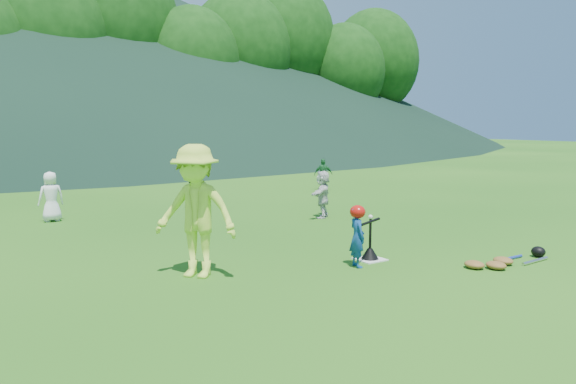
{
  "coord_description": "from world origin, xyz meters",
  "views": [
    {
      "loc": [
        -6.3,
        -6.95,
        2.32
      ],
      "look_at": [
        0.0,
        2.5,
        0.9
      ],
      "focal_mm": 35.0,
      "sensor_mm": 36.0,
      "label": 1
    }
  ],
  "objects_px": {
    "home_plate": "(370,259)",
    "fielder_c": "(323,174)",
    "fielder_d": "(323,194)",
    "fielder_b": "(191,178)",
    "equipment_pile": "(504,261)",
    "batter_child": "(357,237)",
    "fielder_a": "(51,197)",
    "adult_coach": "(196,211)",
    "batting_tee": "(370,252)"
  },
  "relations": [
    {
      "from": "fielder_a",
      "to": "adult_coach",
      "type": "bearing_deg",
      "value": 94.03
    },
    {
      "from": "fielder_b",
      "to": "equipment_pile",
      "type": "bearing_deg",
      "value": 108.41
    },
    {
      "from": "home_plate",
      "to": "fielder_b",
      "type": "height_order",
      "value": "fielder_b"
    },
    {
      "from": "fielder_b",
      "to": "batting_tee",
      "type": "bearing_deg",
      "value": 99.34
    },
    {
      "from": "batter_child",
      "to": "adult_coach",
      "type": "height_order",
      "value": "adult_coach"
    },
    {
      "from": "adult_coach",
      "to": "fielder_a",
      "type": "bearing_deg",
      "value": 148.17
    },
    {
      "from": "adult_coach",
      "to": "fielder_c",
      "type": "distance_m",
      "value": 11.25
    },
    {
      "from": "home_plate",
      "to": "adult_coach",
      "type": "height_order",
      "value": "adult_coach"
    },
    {
      "from": "adult_coach",
      "to": "fielder_d",
      "type": "relative_size",
      "value": 1.73
    },
    {
      "from": "adult_coach",
      "to": "fielder_c",
      "type": "relative_size",
      "value": 1.86
    },
    {
      "from": "batter_child",
      "to": "batting_tee",
      "type": "relative_size",
      "value": 1.44
    },
    {
      "from": "fielder_b",
      "to": "batting_tee",
      "type": "xyz_separation_m",
      "value": [
        -1.06,
        -9.7,
        -0.42
      ]
    },
    {
      "from": "fielder_a",
      "to": "fielder_c",
      "type": "distance_m",
      "value": 9.17
    },
    {
      "from": "batter_child",
      "to": "batting_tee",
      "type": "height_order",
      "value": "batter_child"
    },
    {
      "from": "fielder_b",
      "to": "equipment_pile",
      "type": "relative_size",
      "value": 0.61
    },
    {
      "from": "batter_child",
      "to": "fielder_a",
      "type": "distance_m",
      "value": 7.87
    },
    {
      "from": "batter_child",
      "to": "fielder_c",
      "type": "distance_m",
      "value": 10.36
    },
    {
      "from": "adult_coach",
      "to": "fielder_a",
      "type": "relative_size",
      "value": 1.7
    },
    {
      "from": "home_plate",
      "to": "fielder_c",
      "type": "xyz_separation_m",
      "value": [
        5.35,
        8.34,
        0.53
      ]
    },
    {
      "from": "batter_child",
      "to": "adult_coach",
      "type": "bearing_deg",
      "value": 84.01
    },
    {
      "from": "batter_child",
      "to": "fielder_d",
      "type": "height_order",
      "value": "fielder_d"
    },
    {
      "from": "fielder_d",
      "to": "fielder_b",
      "type": "bearing_deg",
      "value": -122.24
    },
    {
      "from": "home_plate",
      "to": "equipment_pile",
      "type": "xyz_separation_m",
      "value": [
        1.61,
        -1.46,
        0.06
      ]
    },
    {
      "from": "batter_child",
      "to": "fielder_d",
      "type": "relative_size",
      "value": 0.85
    },
    {
      "from": "fielder_a",
      "to": "fielder_d",
      "type": "relative_size",
      "value": 1.02
    },
    {
      "from": "fielder_b",
      "to": "fielder_c",
      "type": "bearing_deg",
      "value": 177.95
    },
    {
      "from": "home_plate",
      "to": "fielder_b",
      "type": "xyz_separation_m",
      "value": [
        1.06,
        9.7,
        0.54
      ]
    },
    {
      "from": "fielder_d",
      "to": "batter_child",
      "type": "bearing_deg",
      "value": 19.15
    },
    {
      "from": "fielder_b",
      "to": "batter_child",
      "type": "bearing_deg",
      "value": 96.75
    },
    {
      "from": "fielder_b",
      "to": "batting_tee",
      "type": "relative_size",
      "value": 1.6
    },
    {
      "from": "batting_tee",
      "to": "adult_coach",
      "type": "bearing_deg",
      "value": 166.77
    },
    {
      "from": "fielder_b",
      "to": "adult_coach",
      "type": "bearing_deg",
      "value": 82.06
    },
    {
      "from": "home_plate",
      "to": "fielder_b",
      "type": "bearing_deg",
      "value": 83.75
    },
    {
      "from": "adult_coach",
      "to": "equipment_pile",
      "type": "relative_size",
      "value": 1.11
    },
    {
      "from": "fielder_b",
      "to": "batting_tee",
      "type": "distance_m",
      "value": 9.77
    },
    {
      "from": "adult_coach",
      "to": "batting_tee",
      "type": "bearing_deg",
      "value": 37.3
    },
    {
      "from": "batter_child",
      "to": "adult_coach",
      "type": "distance_m",
      "value": 2.6
    },
    {
      "from": "fielder_c",
      "to": "batting_tee",
      "type": "relative_size",
      "value": 1.58
    },
    {
      "from": "fielder_d",
      "to": "equipment_pile",
      "type": "distance_m",
      "value": 5.32
    },
    {
      "from": "fielder_c",
      "to": "fielder_a",
      "type": "bearing_deg",
      "value": 38.37
    },
    {
      "from": "fielder_a",
      "to": "home_plate",
      "type": "bearing_deg",
      "value": 114.49
    },
    {
      "from": "fielder_c",
      "to": "fielder_d",
      "type": "distance_m",
      "value": 5.68
    },
    {
      "from": "fielder_c",
      "to": "equipment_pile",
      "type": "relative_size",
      "value": 0.6
    },
    {
      "from": "home_plate",
      "to": "adult_coach",
      "type": "relative_size",
      "value": 0.23
    },
    {
      "from": "fielder_b",
      "to": "fielder_d",
      "type": "distance_m",
      "value": 5.93
    },
    {
      "from": "fielder_c",
      "to": "batter_child",
      "type": "bearing_deg",
      "value": 85.38
    },
    {
      "from": "batting_tee",
      "to": "equipment_pile",
      "type": "distance_m",
      "value": 2.17
    },
    {
      "from": "batting_tee",
      "to": "fielder_b",
      "type": "bearing_deg",
      "value": 83.75
    },
    {
      "from": "fielder_b",
      "to": "fielder_c",
      "type": "xyz_separation_m",
      "value": [
        4.29,
        -1.36,
        -0.01
      ]
    },
    {
      "from": "batter_child",
      "to": "batting_tee",
      "type": "bearing_deg",
      "value": -50.41
    }
  ]
}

